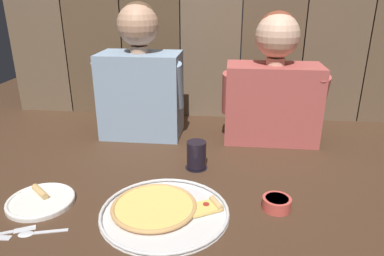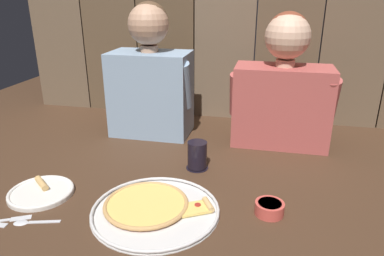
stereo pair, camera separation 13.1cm
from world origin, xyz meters
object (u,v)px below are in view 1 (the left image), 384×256
at_px(pizza_tray, 161,210).
at_px(drinking_glass, 196,155).
at_px(dipping_bowl, 277,203).
at_px(dinner_plate, 41,201).
at_px(diner_right, 273,85).
at_px(diner_left, 141,78).

relative_size(pizza_tray, drinking_glass, 3.65).
xyz_separation_m(drinking_glass, dipping_bowl, (0.28, -0.25, -0.03)).
xyz_separation_m(pizza_tray, dinner_plate, (-0.40, 0.01, -0.00)).
relative_size(pizza_tray, diner_right, 0.70).
height_order(drinking_glass, diner_right, diner_right).
relative_size(dinner_plate, diner_right, 0.38).
xyz_separation_m(dinner_plate, diner_right, (0.79, 0.63, 0.25)).
bearing_deg(dipping_bowl, drinking_glass, 137.94).
bearing_deg(dipping_bowl, diner_right, 87.11).
distance_m(pizza_tray, drinking_glass, 0.33).
xyz_separation_m(drinking_glass, diner_right, (0.31, 0.33, 0.21)).
bearing_deg(diner_right, drinking_glass, -133.38).
bearing_deg(diner_right, dinner_plate, -141.36).
height_order(dinner_plate, diner_right, diner_right).
relative_size(drinking_glass, diner_left, 0.18).
height_order(drinking_glass, diner_left, diner_left).
height_order(pizza_tray, dipping_bowl, dipping_bowl).
height_order(pizza_tray, diner_right, diner_right).
xyz_separation_m(diner_left, diner_right, (0.60, 0.00, -0.02)).
bearing_deg(dinner_plate, dipping_bowl, 3.83).
xyz_separation_m(pizza_tray, dipping_bowl, (0.36, 0.06, 0.01)).
bearing_deg(dinner_plate, drinking_glass, 32.32).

